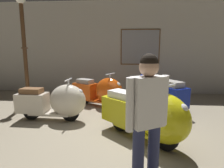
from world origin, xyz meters
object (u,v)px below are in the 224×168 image
Objects in this scene: scooter_0 at (57,102)px; visitor_0 at (147,115)px; scooter_2 at (149,116)px; lamppost at (25,50)px; scooter_3 at (154,90)px; scooter_1 at (101,92)px.

scooter_0 is 1.02× the size of visitor_0.
lamppost reaches higher than scooter_2.
scooter_2 is at bearing -32.96° from lamppost.
scooter_3 is at bearing 122.21° from scooter_2.
scooter_1 is at bearing -3.67° from lamppost.
lamppost reaches higher than visitor_0.
scooter_0 is at bearing 11.96° from visitor_0.
scooter_3 reaches higher than scooter_2.
lamppost is (-2.19, 0.14, 1.12)m from scooter_1.
lamppost is (-1.36, 1.26, 1.13)m from scooter_0.
scooter_0 is 2.10m from scooter_2.
scooter_3 is 1.17× the size of visitor_0.
visitor_0 is at bearing -46.54° from scooter_0.
lamppost is 4.54m from visitor_0.
visitor_0 reaches higher than scooter_2.
lamppost reaches higher than scooter_1.
visitor_0 is at bearing 140.18° from scooter_3.
scooter_0 is at bearing 87.07° from scooter_3.
visitor_0 reaches higher than scooter_3.
scooter_2 is at bearing -34.32° from scooter_1.
scooter_3 is 3.23m from visitor_0.
visitor_0 reaches higher than scooter_1.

